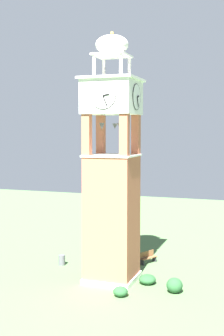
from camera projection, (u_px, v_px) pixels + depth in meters
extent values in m
plane|color=#476B3D|center=(112.00, 280.00, 31.83)|extent=(80.00, 80.00, 0.00)
cube|color=#AD5B42|center=(112.00, 219.00, 31.46)|extent=(3.23, 3.23, 8.82)
cube|color=silver|center=(112.00, 277.00, 31.82)|extent=(3.43, 3.43, 0.35)
cube|color=black|center=(119.00, 258.00, 33.27)|extent=(1.10, 0.04, 2.20)
cylinder|color=silver|center=(119.00, 239.00, 33.15)|extent=(1.10, 0.04, 1.10)
cube|color=#AD5B42|center=(136.00, 135.00, 31.79)|extent=(0.56, 0.56, 2.90)
cube|color=#AD5B42|center=(101.00, 135.00, 32.67)|extent=(0.56, 0.56, 2.90)
cube|color=#AD5B42|center=(124.00, 136.00, 29.28)|extent=(0.56, 0.56, 2.90)
cube|color=#AD5B42|center=(87.00, 136.00, 30.16)|extent=(0.56, 0.56, 2.90)
cube|color=silver|center=(112.00, 155.00, 31.09)|extent=(3.39, 3.39, 0.12)
cone|color=#4C4C51|center=(102.00, 126.00, 31.09)|extent=(0.40, 0.40, 0.49)
cone|color=#4C4C51|center=(115.00, 126.00, 30.22)|extent=(0.36, 0.36, 0.37)
cone|color=#4C4C51|center=(120.00, 126.00, 31.34)|extent=(0.49, 0.49, 0.46)
cube|color=silver|center=(112.00, 98.00, 30.76)|extent=(3.47, 3.47, 2.32)
cylinder|color=white|center=(120.00, 99.00, 32.41)|extent=(1.77, 0.05, 1.77)
torus|color=black|center=(120.00, 99.00, 32.41)|extent=(1.79, 0.06, 1.79)
cube|color=black|center=(123.00, 99.00, 32.39)|extent=(0.45, 0.03, 0.18)
cube|color=black|center=(122.00, 104.00, 32.45)|extent=(0.34, 0.03, 0.67)
cylinder|color=white|center=(103.00, 96.00, 29.11)|extent=(1.77, 0.05, 1.77)
torus|color=black|center=(103.00, 96.00, 29.11)|extent=(1.79, 0.06, 1.79)
cube|color=black|center=(106.00, 95.00, 28.97)|extent=(0.45, 0.03, 0.18)
cube|color=black|center=(105.00, 101.00, 29.03)|extent=(0.34, 0.03, 0.67)
cylinder|color=white|center=(136.00, 97.00, 30.18)|extent=(0.05, 1.77, 1.77)
torus|color=black|center=(136.00, 97.00, 30.18)|extent=(0.06, 1.79, 1.79)
cube|color=black|center=(138.00, 96.00, 30.36)|extent=(0.03, 0.45, 0.18)
cube|color=black|center=(138.00, 102.00, 30.32)|extent=(0.03, 0.34, 0.67)
cylinder|color=white|center=(88.00, 98.00, 31.34)|extent=(0.05, 1.77, 1.77)
torus|color=black|center=(88.00, 98.00, 31.34)|extent=(0.06, 1.79, 1.79)
cube|color=black|center=(89.00, 98.00, 31.56)|extent=(0.03, 0.45, 0.18)
cube|color=black|center=(88.00, 103.00, 31.52)|extent=(0.03, 0.34, 0.67)
cube|color=silver|center=(112.00, 79.00, 30.65)|extent=(3.83, 3.83, 0.16)
cylinder|color=silver|center=(129.00, 69.00, 31.17)|extent=(0.22, 0.22, 1.47)
cylinder|color=silver|center=(104.00, 70.00, 31.80)|extent=(0.22, 0.22, 1.47)
cylinder|color=silver|center=(121.00, 65.00, 29.37)|extent=(0.22, 0.22, 1.47)
cylinder|color=silver|center=(94.00, 66.00, 30.00)|extent=(0.22, 0.22, 1.47)
cube|color=silver|center=(112.00, 56.00, 30.52)|extent=(2.35, 2.35, 0.12)
ellipsoid|color=silver|center=(112.00, 45.00, 30.46)|extent=(2.27, 2.27, 1.32)
sphere|color=#B79338|center=(112.00, 33.00, 30.39)|extent=(0.24, 0.24, 0.24)
cube|color=brown|center=(148.00, 258.00, 35.76)|extent=(1.13, 1.62, 0.06)
cube|color=brown|center=(147.00, 254.00, 35.88)|extent=(0.79, 1.44, 0.44)
cube|color=#2D2D33|center=(154.00, 259.00, 36.27)|extent=(0.39, 0.25, 0.42)
cube|color=#2D2D33|center=(142.00, 263.00, 35.29)|extent=(0.39, 0.25, 0.42)
cylinder|color=black|center=(100.00, 239.00, 36.24)|extent=(0.12, 0.12, 3.63)
sphere|color=silver|center=(100.00, 215.00, 36.07)|extent=(0.36, 0.36, 0.36)
cylinder|color=#4C4C51|center=(62.00, 260.00, 35.30)|extent=(0.52, 0.52, 0.80)
ellipsoid|color=#234C28|center=(175.00, 285.00, 29.25)|extent=(1.06, 1.06, 0.99)
ellipsoid|color=#234C28|center=(147.00, 279.00, 30.95)|extent=(1.19, 1.19, 0.64)
ellipsoid|color=#234C28|center=(121.00, 292.00, 28.61)|extent=(0.95, 0.95, 0.65)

